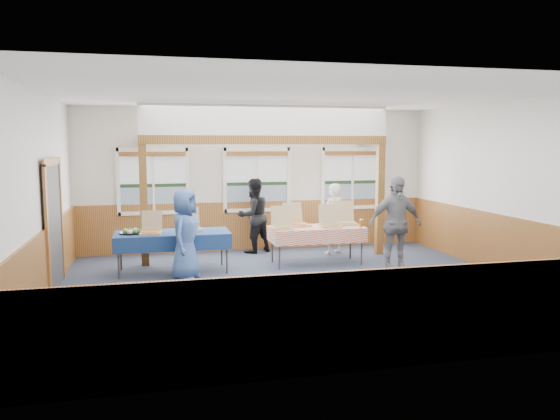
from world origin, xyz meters
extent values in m
plane|color=#2A3445|center=(0.00, 0.00, 0.00)|extent=(8.00, 8.00, 0.00)
plane|color=white|center=(0.00, 0.00, 3.20)|extent=(8.00, 8.00, 0.00)
plane|color=silver|center=(0.00, 3.50, 1.60)|extent=(8.00, 0.00, 8.00)
plane|color=silver|center=(0.00, -3.50, 1.60)|extent=(8.00, 0.00, 8.00)
plane|color=silver|center=(-4.00, 0.00, 1.60)|extent=(0.00, 8.00, 8.00)
plane|color=silver|center=(4.00, 0.00, 1.60)|extent=(0.00, 8.00, 8.00)
cube|color=brown|center=(0.00, 3.48, 0.55)|extent=(7.98, 0.05, 1.10)
cube|color=brown|center=(0.00, -3.48, 0.55)|extent=(7.98, 0.05, 1.10)
cube|color=brown|center=(-3.98, 0.00, 0.55)|extent=(0.05, 6.98, 1.10)
cube|color=brown|center=(3.98, 0.00, 0.55)|extent=(0.05, 6.98, 1.10)
cube|color=#383838|center=(-3.96, 0.90, 1.05)|extent=(0.06, 1.30, 2.10)
cube|color=white|center=(-2.30, 3.44, 0.91)|extent=(1.52, 0.05, 0.08)
cube|color=white|center=(-2.30, 3.44, 2.29)|extent=(1.52, 0.05, 0.08)
cube|color=white|center=(-3.04, 3.44, 1.60)|extent=(0.08, 0.05, 1.46)
cube|color=white|center=(-1.56, 3.44, 1.60)|extent=(0.08, 0.05, 1.46)
cube|color=white|center=(-2.30, 3.44, 1.60)|extent=(0.05, 0.05, 1.30)
cube|color=slate|center=(-2.30, 3.48, 1.21)|extent=(1.40, 0.02, 0.52)
cube|color=#193219|center=(-2.30, 3.48, 1.51)|extent=(1.40, 0.02, 0.08)
cube|color=silver|center=(-2.30, 3.48, 1.90)|extent=(1.40, 0.02, 0.70)
cube|color=brown|center=(-2.30, 3.42, 2.19)|extent=(1.40, 0.07, 0.10)
cube|color=white|center=(0.00, 3.44, 0.91)|extent=(1.52, 0.05, 0.08)
cube|color=white|center=(0.00, 3.44, 2.29)|extent=(1.52, 0.05, 0.08)
cube|color=white|center=(-0.74, 3.44, 1.60)|extent=(0.08, 0.05, 1.46)
cube|color=white|center=(0.74, 3.44, 1.60)|extent=(0.08, 0.05, 1.46)
cube|color=white|center=(0.00, 3.44, 1.60)|extent=(0.05, 0.05, 1.30)
cube|color=slate|center=(0.00, 3.48, 1.21)|extent=(1.40, 0.02, 0.52)
cube|color=#193219|center=(0.00, 3.48, 1.51)|extent=(1.40, 0.02, 0.08)
cube|color=silver|center=(0.00, 3.48, 1.90)|extent=(1.40, 0.02, 0.70)
cube|color=brown|center=(0.00, 3.42, 2.19)|extent=(1.40, 0.07, 0.10)
cube|color=white|center=(2.30, 3.44, 0.91)|extent=(1.52, 0.05, 0.08)
cube|color=white|center=(2.30, 3.44, 2.29)|extent=(1.52, 0.05, 0.08)
cube|color=white|center=(1.56, 3.44, 1.60)|extent=(0.08, 0.05, 1.46)
cube|color=white|center=(3.04, 3.44, 1.60)|extent=(0.08, 0.05, 1.46)
cube|color=white|center=(2.30, 3.44, 1.60)|extent=(0.05, 0.05, 1.30)
cube|color=slate|center=(2.30, 3.48, 1.21)|extent=(1.40, 0.02, 0.52)
cube|color=#193219|center=(2.30, 3.48, 1.51)|extent=(1.40, 0.02, 0.08)
cube|color=silver|center=(2.30, 3.48, 1.90)|extent=(1.40, 0.02, 0.70)
cube|color=brown|center=(2.30, 3.42, 2.19)|extent=(1.40, 0.07, 0.10)
cube|color=#5A3414|center=(-2.50, 2.30, 1.20)|extent=(0.15, 0.15, 2.40)
cube|color=#5A3414|center=(2.50, 2.30, 1.20)|extent=(0.15, 0.15, 2.40)
cube|color=#5A3414|center=(0.00, 2.30, 2.49)|extent=(5.15, 0.18, 0.18)
cylinder|color=#383838|center=(-2.95, 1.26, 0.36)|extent=(0.04, 0.04, 0.73)
cylinder|color=#383838|center=(-2.95, 2.00, 0.36)|extent=(0.04, 0.04, 0.73)
cylinder|color=#383838|center=(-1.01, 1.26, 0.36)|extent=(0.04, 0.04, 0.73)
cylinder|color=#383838|center=(-1.01, 2.00, 0.36)|extent=(0.04, 0.04, 0.73)
cube|color=#383838|center=(-1.98, 1.63, 0.73)|extent=(2.24, 1.54, 0.03)
cube|color=navy|center=(-1.98, 1.63, 0.75)|extent=(2.31, 1.61, 0.01)
cube|color=navy|center=(-1.98, 1.17, 0.61)|extent=(1.99, 0.76, 0.28)
cube|color=navy|center=(-1.98, 2.09, 0.61)|extent=(1.99, 0.76, 0.28)
cylinder|color=#383838|center=(0.02, 1.34, 0.36)|extent=(0.04, 0.04, 0.73)
cylinder|color=#383838|center=(0.02, 1.97, 0.36)|extent=(0.04, 0.04, 0.73)
cylinder|color=#383838|center=(1.71, 1.34, 0.36)|extent=(0.04, 0.04, 0.73)
cylinder|color=#383838|center=(1.71, 1.97, 0.36)|extent=(0.04, 0.04, 0.73)
cube|color=#383838|center=(0.86, 1.65, 0.73)|extent=(1.89, 0.97, 0.03)
cube|color=red|center=(0.86, 1.65, 0.75)|extent=(1.96, 1.04, 0.01)
cube|color=red|center=(0.86, 1.25, 0.61)|extent=(1.86, 0.24, 0.28)
cube|color=red|center=(0.86, 2.06, 0.61)|extent=(1.86, 0.24, 0.28)
cube|color=tan|center=(-2.38, 1.48, 0.78)|extent=(0.41, 0.41, 0.04)
cylinder|color=gold|center=(-2.38, 1.48, 0.81)|extent=(0.36, 0.36, 0.01)
cube|color=tan|center=(-2.36, 1.70, 0.98)|extent=(0.38, 0.13, 0.37)
cube|color=tan|center=(-1.63, 1.75, 0.78)|extent=(0.40, 0.40, 0.04)
cylinder|color=#C2BA5A|center=(-1.63, 1.75, 0.81)|extent=(0.35, 0.35, 0.01)
cube|color=tan|center=(-1.64, 1.98, 0.99)|extent=(0.39, 0.11, 0.38)
cube|color=tan|center=(0.11, 1.51, 0.78)|extent=(0.44, 0.44, 0.04)
cylinder|color=#C37B3D|center=(0.11, 1.51, 0.81)|extent=(0.38, 0.38, 0.01)
cube|color=tan|center=(0.14, 1.75, 0.99)|extent=(0.40, 0.14, 0.39)
cube|color=tan|center=(0.51, 1.80, 0.78)|extent=(0.49, 0.49, 0.05)
cylinder|color=gold|center=(0.51, 1.80, 0.81)|extent=(0.43, 0.43, 0.01)
cube|color=tan|center=(0.47, 2.05, 1.01)|extent=(0.43, 0.18, 0.41)
cube|color=tan|center=(1.11, 1.53, 0.78)|extent=(0.45, 0.45, 0.04)
cylinder|color=#C37B3D|center=(1.11, 1.53, 0.81)|extent=(0.39, 0.39, 0.01)
cube|color=tan|center=(1.15, 1.77, 1.00)|extent=(0.41, 0.15, 0.39)
cube|color=tan|center=(1.51, 1.75, 0.78)|extent=(0.49, 0.49, 0.05)
cylinder|color=#C2BA5A|center=(1.51, 1.75, 0.81)|extent=(0.43, 0.43, 0.01)
cube|color=tan|center=(1.56, 2.01, 1.02)|extent=(0.44, 0.17, 0.42)
cylinder|color=black|center=(-2.73, 1.63, 0.77)|extent=(0.43, 0.43, 0.03)
cylinder|color=silver|center=(-2.73, 1.63, 0.80)|extent=(0.10, 0.10, 0.04)
sphere|color=#3B722B|center=(-2.61, 1.63, 0.80)|extent=(0.10, 0.10, 0.10)
sphere|color=beige|center=(-2.66, 1.72, 0.80)|extent=(0.10, 0.10, 0.10)
sphere|color=#3B722B|center=(-2.76, 1.74, 0.80)|extent=(0.10, 0.10, 0.10)
sphere|color=beige|center=(-2.84, 1.68, 0.80)|extent=(0.10, 0.10, 0.10)
sphere|color=#3B722B|center=(-2.84, 1.58, 0.80)|extent=(0.10, 0.10, 0.10)
sphere|color=beige|center=(-2.76, 1.51, 0.80)|extent=(0.10, 0.10, 0.10)
sphere|color=#3B722B|center=(-2.66, 1.54, 0.80)|extent=(0.10, 0.10, 0.10)
cylinder|color=#8A6217|center=(1.71, 1.40, 0.83)|extent=(0.07, 0.07, 0.15)
imported|color=silver|center=(1.52, 2.55, 0.78)|extent=(0.67, 0.58, 1.55)
imported|color=black|center=(-0.16, 3.10, 0.83)|extent=(0.99, 0.90, 1.65)
imported|color=#3E5D9B|center=(-1.79, 0.99, 0.81)|extent=(0.79, 0.93, 1.62)
imported|color=slate|center=(2.14, 0.74, 0.90)|extent=(1.06, 0.45, 1.81)
camera|label=1|loc=(-2.35, -8.71, 2.41)|focal=35.00mm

